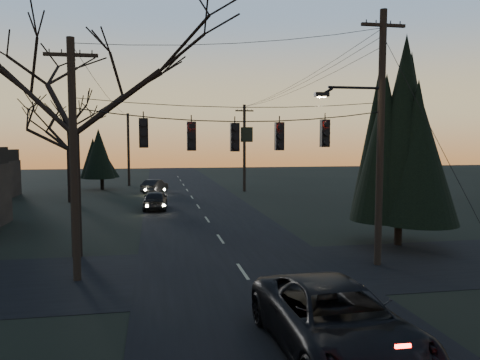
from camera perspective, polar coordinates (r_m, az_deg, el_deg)
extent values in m
cube|color=black|center=(27.72, -3.56, -5.52)|extent=(8.00, 120.00, 0.02)
cube|color=black|center=(18.07, 0.33, -11.11)|extent=(60.00, 7.00, 0.02)
cylinder|color=black|center=(17.38, -0.48, 8.55)|extent=(11.50, 0.04, 0.04)
cylinder|color=black|center=(21.04, -19.40, -1.89)|extent=(0.44, 0.44, 5.23)
cylinder|color=black|center=(23.60, 18.73, -5.63)|extent=(0.36, 0.36, 1.60)
cone|color=black|center=(23.23, 19.00, 4.67)|extent=(3.96, 3.96, 7.64)
cylinder|color=black|center=(40.24, -20.00, 0.44)|extent=(0.44, 0.44, 4.24)
cylinder|color=black|center=(49.86, -16.45, -0.21)|extent=(0.36, 0.36, 1.60)
cone|color=black|center=(49.71, -16.52, 2.72)|extent=(3.60, 3.60, 4.30)
imported|color=black|center=(11.41, 11.63, -16.55)|extent=(2.97, 6.04, 1.65)
imported|color=black|center=(34.42, -10.29, -2.41)|extent=(1.87, 4.19, 1.40)
imported|color=black|center=(45.64, -10.34, -0.75)|extent=(2.71, 4.03, 1.26)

